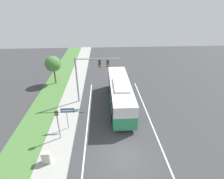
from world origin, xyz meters
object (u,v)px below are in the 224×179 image
object	(u,v)px
bus	(120,92)
street_sign	(67,114)
utility_cabinet	(46,157)
signal_gantry	(90,71)
pedestrian_signal	(58,121)

from	to	relation	value
bus	street_sign	world-z (taller)	bus
utility_cabinet	signal_gantry	bearing A→B (deg)	71.58
bus	signal_gantry	bearing A→B (deg)	164.70
bus	signal_gantry	distance (m)	4.67
bus	signal_gantry	world-z (taller)	signal_gantry
pedestrian_signal	utility_cabinet	xyz separation A→B (m)	(-0.54, -2.90, -1.58)
signal_gantry	street_sign	world-z (taller)	signal_gantry
utility_cabinet	pedestrian_signal	bearing A→B (deg)	79.41
signal_gantry	utility_cabinet	distance (m)	11.16
bus	street_sign	xyz separation A→B (m)	(-5.92, -4.53, 0.02)
bus	pedestrian_signal	distance (m)	8.90
signal_gantry	pedestrian_signal	world-z (taller)	signal_gantry
bus	utility_cabinet	size ratio (longest dim) A/B	10.54
signal_gantry	utility_cabinet	bearing A→B (deg)	-108.42
pedestrian_signal	bus	bearing A→B (deg)	42.60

